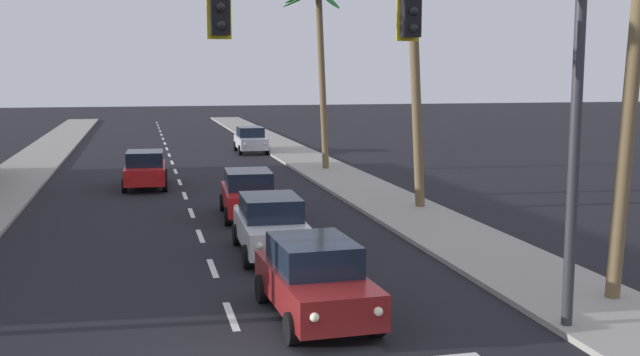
# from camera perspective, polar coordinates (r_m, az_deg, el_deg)

# --- Properties ---
(sidewalk_right) EXTENTS (3.20, 110.00, 0.14)m
(sidewalk_right) POSITION_cam_1_polar(r_m,az_deg,el_deg) (34.70, 2.82, -0.61)
(sidewalk_right) COLOR #9E998E
(sidewalk_right) RESTS_ON ground
(lane_markings) EXTENTS (4.28, 89.44, 0.01)m
(lane_markings) POSITION_cam_1_polar(r_m,az_deg,el_deg) (33.88, -9.45, -1.02)
(lane_markings) COLOR silver
(lane_markings) RESTS_ON ground
(traffic_signal_mast) EXTENTS (10.43, 0.41, 7.50)m
(traffic_signal_mast) POSITION_cam_1_polar(r_m,az_deg,el_deg) (14.19, 7.74, 8.84)
(traffic_signal_mast) COLOR #2D2D33
(traffic_signal_mast) RESTS_ON ground
(sedan_lead_at_stop_bar) EXTENTS (2.10, 4.51, 1.68)m
(sedan_lead_at_stop_bar) POSITION_cam_1_polar(r_m,az_deg,el_deg) (16.26, -0.40, -7.55)
(sedan_lead_at_stop_bar) COLOR maroon
(sedan_lead_at_stop_bar) RESTS_ON ground
(sedan_third_in_queue) EXTENTS (2.03, 4.48, 1.68)m
(sedan_third_in_queue) POSITION_cam_1_polar(r_m,az_deg,el_deg) (21.90, -3.68, -3.53)
(sedan_third_in_queue) COLOR silver
(sedan_third_in_queue) RESTS_ON ground
(sedan_fifth_in_queue) EXTENTS (2.12, 4.51, 1.68)m
(sedan_fifth_in_queue) POSITION_cam_1_polar(r_m,az_deg,el_deg) (27.65, -5.36, -1.16)
(sedan_fifth_in_queue) COLOR red
(sedan_fifth_in_queue) RESTS_ON ground
(sedan_oncoming_far) EXTENTS (2.07, 4.50, 1.68)m
(sedan_oncoming_far) POSITION_cam_1_polar(r_m,az_deg,el_deg) (35.47, -12.96, 0.66)
(sedan_oncoming_far) COLOR red
(sedan_oncoming_far) RESTS_ON ground
(sedan_parked_nearest_kerb) EXTENTS (2.00, 4.47, 1.68)m
(sedan_parked_nearest_kerb) POSITION_cam_1_polar(r_m,az_deg,el_deg) (50.12, -5.22, 2.88)
(sedan_parked_nearest_kerb) COLOR silver
(sedan_parked_nearest_kerb) RESTS_ON ground
(palm_right_nearest) EXTENTS (3.34, 3.40, 8.53)m
(palm_right_nearest) POSITION_cam_1_polar(r_m,az_deg,el_deg) (18.16, 22.72, 10.42)
(palm_right_nearest) COLOR brown
(palm_right_nearest) RESTS_ON ground
(palm_right_second) EXTENTS (3.39, 3.44, 9.43)m
(palm_right_second) POSITION_cam_1_polar(r_m,az_deg,el_deg) (28.80, 7.03, 10.80)
(palm_right_second) COLOR brown
(palm_right_second) RESTS_ON ground
(palm_right_third) EXTENTS (4.14, 3.76, 9.69)m
(palm_right_third) POSITION_cam_1_polar(r_m,az_deg,el_deg) (40.31, 0.00, 10.12)
(palm_right_third) COLOR brown
(palm_right_third) RESTS_ON ground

